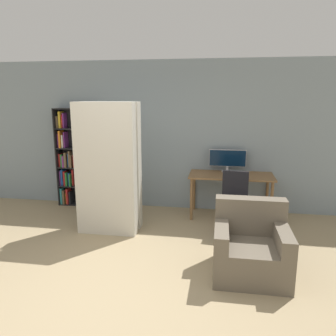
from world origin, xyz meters
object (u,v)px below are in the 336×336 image
Objects in this scene: monitor at (227,159)px; mattress_near at (106,170)px; office_chair at (234,209)px; armchair at (250,247)px; mattress_far at (112,166)px; bookshelf at (74,160)px.

monitor is 0.33× the size of mattress_near.
office_chair reaches higher than armchair.
bookshelf is at bearing 138.85° from mattress_far.
mattress_far is at bearing -179.40° from office_chair.
bookshelf is 3.82m from armchair.
mattress_far is (-1.90, -0.02, 0.61)m from office_chair.
mattress_near is 2.34× the size of armchair.
office_chair is 0.51× the size of bookshelf.
mattress_far reaches higher than monitor.
armchair is (0.16, -1.16, -0.07)m from office_chair.
mattress_far reaches higher than bookshelf.
monitor is 1.10m from office_chair.
mattress_far reaches higher than office_chair.
armchair is at bearing -33.63° from bookshelf.
bookshelf is 0.93× the size of mattress_near.
mattress_far reaches higher than armchair.
monitor is at bearing 97.11° from armchair.
mattress_far is (0.00, 0.29, -0.00)m from mattress_near.
monitor is 2.18m from mattress_near.
mattress_near reaches higher than office_chair.
mattress_near is (1.09, -1.24, 0.12)m from bookshelf.
mattress_near is at bearing -145.52° from monitor.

